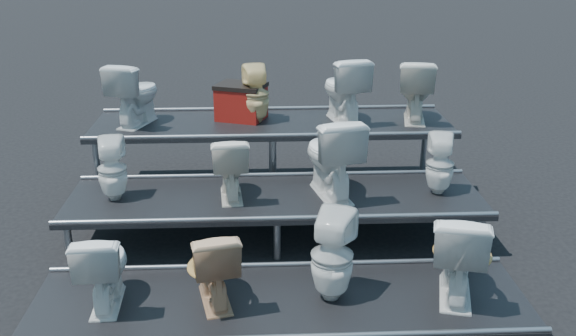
{
  "coord_description": "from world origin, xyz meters",
  "views": [
    {
      "loc": [
        -0.16,
        -6.02,
        3.02
      ],
      "look_at": [
        0.13,
        0.1,
        0.72
      ],
      "focal_mm": 40.0,
      "sensor_mm": 36.0,
      "label": 1
    }
  ],
  "objects_px": {
    "toilet_5": "(230,166)",
    "toilet_11": "(416,90)",
    "toilet_3": "(458,252)",
    "toilet_7": "(440,164)",
    "toilet_10": "(344,89)",
    "toilet_8": "(135,93)",
    "red_crate": "(241,104)",
    "toilet_4": "(112,169)",
    "toilet_1": "(213,264)",
    "toilet_9": "(256,94)",
    "toilet_0": "(103,267)",
    "toilet_2": "(332,256)",
    "toilet_6": "(331,156)"
  },
  "relations": [
    {
      "from": "toilet_8",
      "to": "toilet_6",
      "type": "bearing_deg",
      "value": 169.17
    },
    {
      "from": "toilet_2",
      "to": "toilet_11",
      "type": "xyz_separation_m",
      "value": [
        1.26,
        2.6,
        0.77
      ]
    },
    {
      "from": "toilet_3",
      "to": "toilet_10",
      "type": "relative_size",
      "value": 1.04
    },
    {
      "from": "toilet_1",
      "to": "red_crate",
      "type": "bearing_deg",
      "value": -106.24
    },
    {
      "from": "toilet_7",
      "to": "toilet_9",
      "type": "distance_m",
      "value": 2.31
    },
    {
      "from": "toilet_3",
      "to": "toilet_11",
      "type": "distance_m",
      "value": 2.72
    },
    {
      "from": "toilet_4",
      "to": "toilet_7",
      "type": "relative_size",
      "value": 1.02
    },
    {
      "from": "toilet_11",
      "to": "toilet_4",
      "type": "bearing_deg",
      "value": 32.57
    },
    {
      "from": "toilet_5",
      "to": "toilet_8",
      "type": "bearing_deg",
      "value": -53.6
    },
    {
      "from": "toilet_10",
      "to": "toilet_8",
      "type": "bearing_deg",
      "value": -13.03
    },
    {
      "from": "toilet_1",
      "to": "toilet_4",
      "type": "distance_m",
      "value": 1.72
    },
    {
      "from": "toilet_6",
      "to": "toilet_10",
      "type": "distance_m",
      "value": 1.38
    },
    {
      "from": "toilet_0",
      "to": "toilet_8",
      "type": "xyz_separation_m",
      "value": [
        -0.13,
        2.6,
        0.82
      ]
    },
    {
      "from": "toilet_5",
      "to": "toilet_8",
      "type": "xyz_separation_m",
      "value": [
        -1.13,
        1.3,
        0.44
      ]
    },
    {
      "from": "toilet_0",
      "to": "toilet_10",
      "type": "distance_m",
      "value": 3.57
    },
    {
      "from": "toilet_1",
      "to": "toilet_3",
      "type": "xyz_separation_m",
      "value": [
        2.05,
        0.0,
        0.06
      ]
    },
    {
      "from": "toilet_7",
      "to": "toilet_10",
      "type": "distance_m",
      "value": 1.61
    },
    {
      "from": "toilet_11",
      "to": "red_crate",
      "type": "relative_size",
      "value": 1.39
    },
    {
      "from": "toilet_9",
      "to": "toilet_11",
      "type": "relative_size",
      "value": 0.92
    },
    {
      "from": "toilet_5",
      "to": "toilet_11",
      "type": "distance_m",
      "value": 2.55
    },
    {
      "from": "toilet_3",
      "to": "toilet_4",
      "type": "xyz_separation_m",
      "value": [
        -3.12,
        1.3,
        0.32
      ]
    },
    {
      "from": "toilet_11",
      "to": "toilet_6",
      "type": "bearing_deg",
      "value": 59.96
    },
    {
      "from": "toilet_2",
      "to": "toilet_10",
      "type": "relative_size",
      "value": 1.02
    },
    {
      "from": "toilet_4",
      "to": "toilet_9",
      "type": "relative_size",
      "value": 0.94
    },
    {
      "from": "toilet_1",
      "to": "red_crate",
      "type": "xyz_separation_m",
      "value": [
        0.19,
        2.75,
        0.64
      ]
    },
    {
      "from": "toilet_6",
      "to": "red_crate",
      "type": "height_order",
      "value": "toilet_6"
    },
    {
      "from": "toilet_2",
      "to": "toilet_9",
      "type": "distance_m",
      "value": 2.77
    },
    {
      "from": "toilet_3",
      "to": "toilet_6",
      "type": "relative_size",
      "value": 0.95
    },
    {
      "from": "toilet_3",
      "to": "toilet_7",
      "type": "height_order",
      "value": "toilet_7"
    },
    {
      "from": "toilet_6",
      "to": "toilet_8",
      "type": "height_order",
      "value": "toilet_8"
    },
    {
      "from": "toilet_5",
      "to": "toilet_11",
      "type": "xyz_separation_m",
      "value": [
        2.15,
        1.3,
        0.44
      ]
    },
    {
      "from": "toilet_5",
      "to": "toilet_8",
      "type": "relative_size",
      "value": 0.89
    },
    {
      "from": "toilet_5",
      "to": "toilet_9",
      "type": "bearing_deg",
      "value": -106.31
    },
    {
      "from": "toilet_5",
      "to": "toilet_4",
      "type": "bearing_deg",
      "value": -4.6
    },
    {
      "from": "toilet_11",
      "to": "red_crate",
      "type": "xyz_separation_m",
      "value": [
        -2.06,
        0.15,
        -0.18
      ]
    },
    {
      "from": "toilet_2",
      "to": "toilet_5",
      "type": "xyz_separation_m",
      "value": [
        -0.89,
        1.3,
        0.33
      ]
    },
    {
      "from": "toilet_4",
      "to": "toilet_8",
      "type": "xyz_separation_m",
      "value": [
        0.03,
        1.3,
        0.45
      ]
    },
    {
      "from": "toilet_1",
      "to": "toilet_2",
      "type": "xyz_separation_m",
      "value": [
        0.99,
        0.0,
        0.05
      ]
    },
    {
      "from": "toilet_2",
      "to": "toilet_3",
      "type": "height_order",
      "value": "toilet_3"
    },
    {
      "from": "toilet_4",
      "to": "toilet_6",
      "type": "distance_m",
      "value": 2.18
    },
    {
      "from": "toilet_2",
      "to": "toilet_9",
      "type": "relative_size",
      "value": 1.17
    },
    {
      "from": "toilet_6",
      "to": "toilet_4",
      "type": "bearing_deg",
      "value": -12.58
    },
    {
      "from": "toilet_2",
      "to": "toilet_4",
      "type": "distance_m",
      "value": 2.45
    },
    {
      "from": "toilet_3",
      "to": "toilet_10",
      "type": "xyz_separation_m",
      "value": [
        -0.65,
        2.6,
        0.78
      ]
    },
    {
      "from": "toilet_7",
      "to": "toilet_0",
      "type": "bearing_deg",
      "value": 33.18
    },
    {
      "from": "toilet_9",
      "to": "toilet_8",
      "type": "bearing_deg",
      "value": -8.96
    },
    {
      "from": "toilet_8",
      "to": "toilet_4",
      "type": "bearing_deg",
      "value": 108.89
    },
    {
      "from": "toilet_7",
      "to": "red_crate",
      "type": "distance_m",
      "value": 2.51
    },
    {
      "from": "toilet_2",
      "to": "toilet_10",
      "type": "distance_m",
      "value": 2.75
    },
    {
      "from": "toilet_1",
      "to": "toilet_2",
      "type": "bearing_deg",
      "value": 167.81
    }
  ]
}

